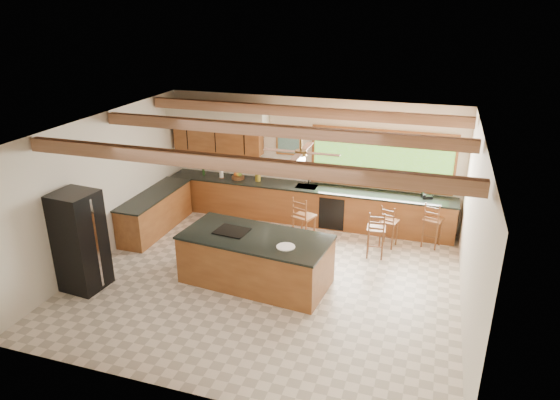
% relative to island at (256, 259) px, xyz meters
% --- Properties ---
extents(ground, '(7.20, 7.20, 0.00)m').
position_rel_island_xyz_m(ground, '(0.18, 0.15, -0.49)').
color(ground, beige).
rests_on(ground, ground).
extents(room_shell, '(7.27, 6.54, 3.02)m').
position_rel_island_xyz_m(room_shell, '(0.01, 0.81, 1.72)').
color(room_shell, beige).
rests_on(room_shell, ground).
extents(counter_run, '(7.12, 3.10, 1.25)m').
position_rel_island_xyz_m(counter_run, '(-0.63, 2.67, -0.03)').
color(counter_run, brown).
rests_on(counter_run, ground).
extents(island, '(2.92, 1.59, 1.00)m').
position_rel_island_xyz_m(island, '(0.00, 0.00, 0.00)').
color(island, brown).
rests_on(island, ground).
extents(refrigerator, '(0.81, 0.79, 1.91)m').
position_rel_island_xyz_m(refrigerator, '(-3.04, -1.15, 0.47)').
color(refrigerator, black).
rests_on(refrigerator, ground).
extents(bar_stool_a, '(0.54, 0.54, 1.19)m').
position_rel_island_xyz_m(bar_stool_a, '(0.48, 1.69, 0.21)').
color(bar_stool_a, brown).
rests_on(bar_stool_a, ground).
extents(bar_stool_b, '(0.41, 0.41, 1.06)m').
position_rel_island_xyz_m(bar_stool_b, '(2.05, 1.70, 0.14)').
color(bar_stool_b, brown).
rests_on(bar_stool_b, ground).
extents(bar_stool_c, '(0.47, 0.47, 1.07)m').
position_rel_island_xyz_m(bar_stool_c, '(3.17, 2.55, 0.14)').
color(bar_stool_c, brown).
rests_on(bar_stool_c, ground).
extents(bar_stool_d, '(0.43, 0.43, 0.99)m').
position_rel_island_xyz_m(bar_stool_d, '(2.27, 2.27, 0.10)').
color(bar_stool_d, brown).
rests_on(bar_stool_d, ground).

